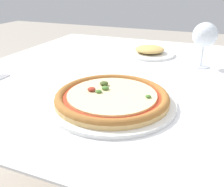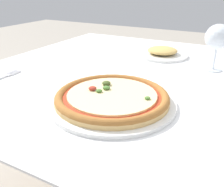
# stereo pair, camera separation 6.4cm
# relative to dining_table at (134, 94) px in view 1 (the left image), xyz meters

# --- Properties ---
(dining_table) EXTENTS (1.15, 1.11, 0.71)m
(dining_table) POSITION_rel_dining_table_xyz_m (0.00, 0.00, 0.00)
(dining_table) COLOR #997047
(dining_table) RESTS_ON ground_plane
(pizza_plate) EXTENTS (0.33, 0.33, 0.04)m
(pizza_plate) POSITION_rel_dining_table_xyz_m (0.02, -0.26, 0.10)
(pizza_plate) COLOR white
(pizza_plate) RESTS_ON dining_table
(wine_glass_far_left) EXTENTS (0.09, 0.09, 0.16)m
(wine_glass_far_left) POSITION_rel_dining_table_xyz_m (0.21, 0.16, 0.20)
(wine_glass_far_left) COLOR silver
(wine_glass_far_left) RESTS_ON dining_table
(side_plate) EXTENTS (0.22, 0.22, 0.04)m
(side_plate) POSITION_rel_dining_table_xyz_m (-0.01, 0.25, 0.10)
(side_plate) COLOR white
(side_plate) RESTS_ON dining_table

